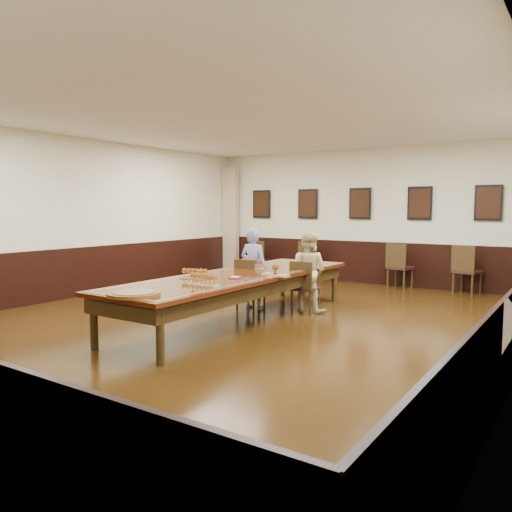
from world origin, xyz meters
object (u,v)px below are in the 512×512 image
Objects in this scene: spare_chair_d at (467,270)px; person_man at (254,268)px; carved_platter at (134,294)px; spare_chair_a at (259,258)px; spare_chair_b at (311,261)px; chair_man at (251,284)px; spare_chair_c at (400,266)px; conference_table at (238,283)px; chair_woman at (305,287)px; person_woman at (308,271)px.

spare_chair_d is 0.71× the size of person_man.
spare_chair_d is at bearing 70.83° from carved_platter.
spare_chair_b reaches higher than spare_chair_a.
spare_chair_c is at bearing -111.60° from chair_man.
spare_chair_d is (1.40, 0.02, 0.01)m from spare_chair_c.
spare_chair_c is 0.20× the size of conference_table.
spare_chair_a is at bearing 119.93° from conference_table.
carved_platter is at bearing -87.45° from conference_table.
chair_man is at bearing 112.30° from conference_table.
spare_chair_d reaches higher than chair_woman.
conference_table is 2.27m from carved_platter.
chair_man reaches higher than conference_table.
spare_chair_b is 4.80m from conference_table.
spare_chair_b is at bearing 8.44° from spare_chair_c.
spare_chair_b is 2.26m from spare_chair_c.
spare_chair_c is 3.96m from person_man.
chair_woman is 3.96m from spare_chair_d.
chair_woman is 0.62× the size of person_man.
chair_woman is 0.88× the size of spare_chair_c.
chair_woman is at bearing 122.58° from spare_chair_a.
person_man is at bearing 65.74° from spare_chair_d.
chair_man is at bearing 110.97° from spare_chair_a.
chair_woman is 3.47m from spare_chair_c.
spare_chair_c is 1.40m from spare_chair_d.
spare_chair_b is at bearing 100.29° from carved_platter.
person_man reaches higher than spare_chair_a.
chair_man is 0.63× the size of person_man.
person_woman is at bearing -154.60° from chair_man.
person_man is at bearing 18.89° from person_woman.
conference_table is (0.35, -0.95, -0.11)m from person_man.
spare_chair_a is 5.38m from conference_table.
chair_woman is at bearing 90.00° from spare_chair_c.
spare_chair_b is (-0.80, 3.80, 0.04)m from chair_man.
conference_table is at bearing 111.72° from chair_man.
spare_chair_a is 3.78m from spare_chair_c.
person_man reaches higher than spare_chair_d.
person_man is (-1.45, -3.68, 0.21)m from spare_chair_c.
spare_chair_a is 1.29× the size of carved_platter.
spare_chair_d is (2.86, 3.79, 0.06)m from chair_man.
chair_man is 1.25× the size of carved_platter.
spare_chair_a reaches higher than conference_table.
spare_chair_c is at bearing 76.64° from conference_table.
spare_chair_d is 1.42× the size of carved_platter.
spare_chair_c is (3.78, -0.03, 0.04)m from spare_chair_a.
spare_chair_a is 7.47m from carved_platter.
person_woman is 3.59m from carved_platter.
spare_chair_d reaches higher than spare_chair_a.
spare_chair_c is at bearing -100.96° from chair_woman.
spare_chair_b is 0.95× the size of spare_chair_d.
spare_chair_a is at bearing 111.91° from carved_platter.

